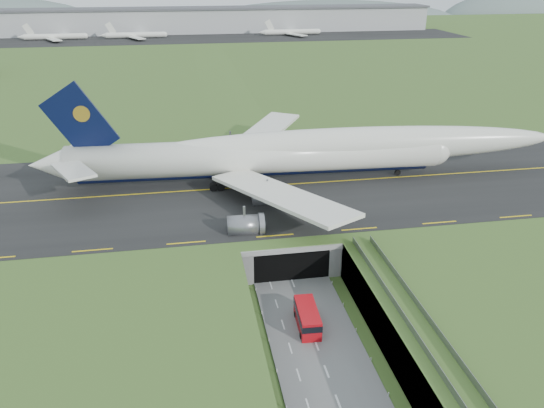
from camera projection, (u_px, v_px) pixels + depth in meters
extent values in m
plane|color=#3F5D25|center=(303.00, 311.00, 76.36)|extent=(900.00, 900.00, 0.00)
cube|color=gray|center=(303.00, 293.00, 75.13)|extent=(800.00, 800.00, 6.00)
cube|color=slate|center=(316.00, 343.00, 69.58)|extent=(12.00, 75.00, 0.20)
cube|color=black|center=(266.00, 186.00, 103.53)|extent=(800.00, 44.00, 0.18)
cube|color=gray|center=(279.00, 220.00, 91.19)|extent=(16.00, 22.00, 1.00)
cube|color=gray|center=(239.00, 236.00, 91.13)|extent=(2.00, 22.00, 6.00)
cube|color=gray|center=(318.00, 229.00, 93.29)|extent=(2.00, 22.00, 6.00)
cube|color=black|center=(285.00, 249.00, 87.92)|extent=(12.00, 12.00, 5.00)
cube|color=#A8A8A3|center=(292.00, 250.00, 81.21)|extent=(17.00, 0.50, 0.80)
cube|color=#A8A8A3|center=(437.00, 355.00, 59.05)|extent=(3.00, 53.00, 0.50)
cube|color=gray|center=(426.00, 351.00, 58.53)|extent=(0.06, 53.00, 1.00)
cube|color=gray|center=(450.00, 348.00, 58.96)|extent=(0.06, 53.00, 1.00)
cylinder|color=#A8A8A3|center=(424.00, 361.00, 62.53)|extent=(0.90, 0.90, 5.60)
cylinder|color=#A8A8A3|center=(387.00, 303.00, 73.32)|extent=(0.90, 0.90, 5.60)
cylinder|color=white|center=(257.00, 156.00, 103.34)|extent=(72.36, 10.09, 6.79)
sphere|color=white|center=(434.00, 149.00, 107.41)|extent=(6.95, 6.95, 6.65)
cone|color=white|center=(48.00, 165.00, 98.90)|extent=(7.71, 6.78, 6.45)
ellipsoid|color=white|center=(355.00, 145.00, 104.91)|extent=(83.00, 10.04, 7.13)
ellipsoid|color=black|center=(430.00, 145.00, 106.95)|extent=(4.88, 3.18, 2.38)
cylinder|color=black|center=(257.00, 169.00, 104.42)|extent=(68.58, 5.99, 2.85)
cube|color=white|center=(259.00, 136.00, 119.37)|extent=(23.39, 30.77, 2.85)
cube|color=white|center=(90.00, 143.00, 106.17)|extent=(10.06, 12.48, 1.09)
cube|color=white|center=(280.00, 195.00, 88.65)|extent=(21.21, 31.64, 2.85)
cube|color=white|center=(73.00, 170.00, 91.77)|extent=(9.32, 12.60, 1.09)
cube|color=black|center=(80.00, 122.00, 96.42)|extent=(13.51, 1.25, 15.01)
cylinder|color=gold|center=(82.00, 113.00, 95.83)|extent=(3.00, 0.88, 2.97)
cylinder|color=slate|center=(256.00, 160.00, 114.33)|extent=(5.67, 3.75, 3.50)
cylinder|color=slate|center=(231.00, 145.00, 123.84)|extent=(5.67, 3.75, 3.50)
cylinder|color=slate|center=(267.00, 197.00, 96.09)|extent=(5.67, 3.75, 3.50)
cylinder|color=slate|center=(244.00, 226.00, 85.44)|extent=(5.67, 3.75, 3.50)
cylinder|color=black|center=(398.00, 172.00, 108.53)|extent=(1.19, 0.58, 1.17)
cube|color=black|center=(234.00, 179.00, 104.67)|extent=(6.70, 7.71, 1.48)
cube|color=red|center=(307.00, 317.00, 72.18)|extent=(2.98, 7.22, 2.84)
cube|color=black|center=(307.00, 314.00, 71.95)|extent=(3.04, 7.31, 0.95)
cube|color=black|center=(307.00, 325.00, 72.67)|extent=(2.77, 6.73, 0.47)
cylinder|color=black|center=(301.00, 336.00, 70.35)|extent=(0.37, 0.87, 0.85)
cylinder|color=black|center=(295.00, 314.00, 74.64)|extent=(0.37, 0.87, 0.85)
cylinder|color=black|center=(319.00, 334.00, 70.63)|extent=(0.37, 0.87, 0.85)
cylinder|color=black|center=(313.00, 313.00, 74.91)|extent=(0.37, 0.87, 0.85)
cube|color=#B2B2B2|center=(200.00, 21.00, 340.51)|extent=(300.00, 22.00, 15.00)
cube|color=#4C4C51|center=(199.00, 8.00, 337.44)|extent=(302.00, 24.00, 1.20)
cube|color=black|center=(203.00, 38.00, 316.56)|extent=(320.00, 50.00, 0.08)
cylinder|color=white|center=(55.00, 36.00, 307.07)|extent=(34.00, 3.20, 3.20)
cylinder|color=white|center=(136.00, 35.00, 314.13)|extent=(34.00, 3.20, 3.20)
cylinder|color=white|center=(292.00, 32.00, 328.73)|extent=(34.00, 3.20, 3.20)
ellipsoid|color=slate|center=(327.00, 26.00, 483.08)|extent=(260.00, 91.00, 44.00)
ellipsoid|color=slate|center=(526.00, 22.00, 513.96)|extent=(180.00, 63.00, 60.00)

